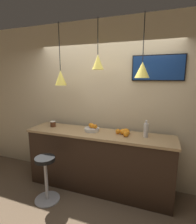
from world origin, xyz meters
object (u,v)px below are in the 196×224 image
object	(u,v)px
fruit_bowl	(92,128)
spread_jar	(53,124)
bar_stool	(46,174)
juice_bottle	(146,130)
mounted_tv	(158,68)

from	to	relation	value
fruit_bowl	spread_jar	distance (m)	0.78
bar_stool	fruit_bowl	distance (m)	1.02
bar_stool	juice_bottle	size ratio (longest dim) A/B	2.73
fruit_bowl	juice_bottle	world-z (taller)	juice_bottle
spread_jar	mounted_tv	distance (m)	2.06
bar_stool	mounted_tv	world-z (taller)	mounted_tv
juice_bottle	mounted_tv	world-z (taller)	mounted_tv
bar_stool	spread_jar	bearing A→B (deg)	112.20
fruit_bowl	juice_bottle	xyz separation A→B (m)	(0.89, -0.00, 0.07)
fruit_bowl	mounted_tv	xyz separation A→B (m)	(1.00, 0.29, 1.00)
juice_bottle	bar_stool	bearing A→B (deg)	-156.56
bar_stool	juice_bottle	xyz separation A→B (m)	(1.42, 0.62, 0.69)
bar_stool	spread_jar	world-z (taller)	spread_jar
fruit_bowl	mounted_tv	distance (m)	1.45
mounted_tv	spread_jar	bearing A→B (deg)	-170.55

